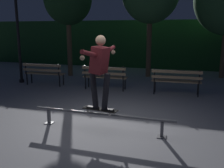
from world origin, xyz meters
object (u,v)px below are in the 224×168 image
grind_rail (101,116)px  park_bench_left_center (105,75)px  park_bench_leftmost (44,72)px  park_bench_right_center (176,79)px  skateboarder (100,66)px  skateboard (100,110)px  lamp_post_left (17,20)px

grind_rail → park_bench_left_center: (-1.16, 3.53, 0.24)m
park_bench_leftmost → park_bench_left_center: (2.50, 0.00, 0.00)m
park_bench_leftmost → park_bench_right_center: size_ratio=1.00×
grind_rail → skateboarder: 1.09m
skateboard → park_bench_leftmost: park_bench_leftmost is taller
lamp_post_left → park_bench_left_center: bearing=-3.3°
skateboard → skateboarder: 0.94m
grind_rail → park_bench_left_center: 3.73m
skateboard → lamp_post_left: 6.44m
grind_rail → skateboarder: skateboarder is taller
skateboarder → park_bench_leftmost: skateboarder is taller
grind_rail → park_bench_leftmost: size_ratio=1.96×
park_bench_right_center → park_bench_leftmost: bearing=180.0°
skateboard → grind_rail: bearing=-0.0°
grind_rail → skateboard: bearing=180.0°
park_bench_right_center → grind_rail: bearing=-110.7°
skateboard → park_bench_leftmost: (-3.63, 3.53, 0.08)m
grind_rail → skateboarder: bearing=-179.1°
park_bench_right_center → lamp_post_left: 6.50m
grind_rail → park_bench_right_center: size_ratio=1.96×
skateboard → park_bench_left_center: (-1.13, 3.53, 0.08)m
skateboarder → park_bench_left_center: bearing=107.8°
skateboard → park_bench_right_center: park_bench_right_center is taller
skateboard → park_bench_leftmost: size_ratio=0.50×
grind_rail → skateboarder: (-0.03, -0.00, 1.09)m
park_bench_leftmost → park_bench_right_center: (5.00, 0.00, 0.00)m
skateboard → park_bench_right_center: bearing=68.9°
park_bench_right_center → skateboarder: bearing=-111.1°
park_bench_leftmost → lamp_post_left: 2.30m
skateboarder → lamp_post_left: size_ratio=0.40×
park_bench_left_center → park_bench_right_center: (2.50, 0.00, 0.00)m
grind_rail → park_bench_left_center: park_bench_left_center is taller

